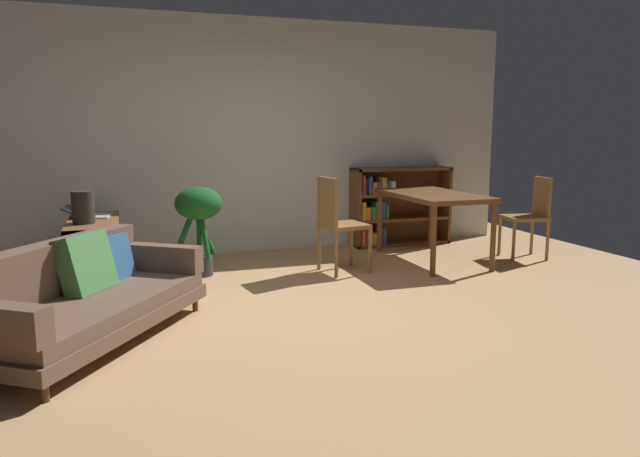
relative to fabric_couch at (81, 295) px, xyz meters
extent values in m
plane|color=tan|center=(1.62, -0.03, -0.32)|extent=(8.16, 8.16, 0.00)
cube|color=silver|center=(1.62, 2.67, 1.03)|extent=(6.80, 0.10, 2.70)
cylinder|color=#56351E|center=(0.81, 0.42, -0.26)|extent=(0.04, 0.04, 0.11)
cylinder|color=#56351E|center=(-0.14, -0.95, -0.26)|extent=(0.04, 0.04, 0.11)
cylinder|color=#56351E|center=(0.25, 0.81, -0.26)|extent=(0.04, 0.04, 0.11)
cube|color=brown|center=(0.06, -0.07, -0.16)|extent=(1.70, 1.95, 0.10)
cube|color=brown|center=(0.06, -0.07, -0.06)|extent=(1.63, 1.88, 0.10)
cube|color=brown|center=(-0.20, 0.11, 0.17)|extent=(1.14, 1.54, 0.36)
cube|color=brown|center=(0.54, 0.62, 0.10)|extent=(0.71, 0.55, 0.21)
cube|color=#4C894C|center=(0.04, 0.17, 0.18)|extent=(0.44, 0.48, 0.44)
cube|color=#336093|center=(0.21, 0.44, 0.15)|extent=(0.34, 0.38, 0.36)
cube|color=brown|center=(0.03, 2.31, -0.02)|extent=(0.46, 0.04, 0.59)
cube|color=brown|center=(0.03, 1.12, -0.02)|extent=(0.46, 0.04, 0.59)
cube|color=brown|center=(0.03, 1.72, -0.05)|extent=(0.46, 1.19, 0.04)
cube|color=brown|center=(0.03, 1.72, 0.26)|extent=(0.46, 1.23, 0.04)
cube|color=brown|center=(0.03, 1.72, -0.30)|extent=(0.46, 1.19, 0.04)
cube|color=silver|center=(0.07, 1.89, 0.28)|extent=(0.27, 0.36, 0.02)
cube|color=black|center=(-0.14, 1.92, 0.34)|extent=(0.24, 0.35, 0.10)
cylinder|color=#2D2823|center=(-0.04, 1.49, 0.42)|extent=(0.20, 0.20, 0.29)
cylinder|color=slate|center=(-0.04, 1.49, 0.48)|extent=(0.11, 0.11, 0.01)
cylinder|color=#333338|center=(1.00, 1.59, -0.21)|extent=(0.24, 0.24, 0.20)
cylinder|color=#195623|center=(1.07, 1.60, 0.05)|extent=(0.19, 0.07, 0.35)
cylinder|color=#195623|center=(1.01, 1.66, 0.07)|extent=(0.06, 0.19, 0.38)
cylinder|color=#195623|center=(0.89, 1.62, 0.17)|extent=(0.29, 0.10, 0.59)
cylinder|color=#195623|center=(1.03, 1.47, 0.15)|extent=(0.10, 0.28, 0.55)
ellipsoid|color=#195623|center=(1.00, 1.59, 0.41)|extent=(0.46, 0.46, 0.32)
cylinder|color=brown|center=(3.16, 2.09, 0.04)|extent=(0.06, 0.06, 0.70)
cylinder|color=brown|center=(3.16, 0.81, 0.04)|extent=(0.06, 0.06, 0.70)
cylinder|color=brown|center=(3.85, 2.09, 0.04)|extent=(0.06, 0.06, 0.70)
cylinder|color=brown|center=(3.85, 0.81, 0.04)|extent=(0.06, 0.06, 0.70)
cube|color=brown|center=(3.51, 1.45, 0.41)|extent=(0.78, 1.38, 0.05)
cylinder|color=olive|center=(2.57, 1.51, -0.09)|extent=(0.04, 0.04, 0.46)
cylinder|color=olive|center=(2.63, 1.13, -0.09)|extent=(0.04, 0.04, 0.46)
cylinder|color=olive|center=(2.20, 1.45, -0.09)|extent=(0.04, 0.04, 0.46)
cylinder|color=olive|center=(2.25, 1.07, -0.09)|extent=(0.04, 0.04, 0.46)
cube|color=olive|center=(2.41, 1.29, 0.16)|extent=(0.47, 0.47, 0.04)
cube|color=olive|center=(2.22, 1.26, 0.42)|extent=(0.09, 0.38, 0.47)
cylinder|color=olive|center=(4.33, 1.12, -0.10)|extent=(0.04, 0.04, 0.44)
cylinder|color=olive|center=(4.40, 1.46, -0.10)|extent=(0.04, 0.04, 0.44)
cylinder|color=olive|center=(4.72, 1.05, -0.10)|extent=(0.04, 0.04, 0.44)
cylinder|color=olive|center=(4.79, 1.39, -0.10)|extent=(0.04, 0.04, 0.44)
cube|color=olive|center=(4.56, 1.26, 0.14)|extent=(0.49, 0.45, 0.04)
cube|color=olive|center=(4.76, 1.22, 0.38)|extent=(0.10, 0.35, 0.43)
cube|color=brown|center=(3.00, 2.44, 0.17)|extent=(0.04, 0.33, 0.97)
cube|color=brown|center=(4.23, 2.44, 0.17)|extent=(0.04, 0.33, 0.97)
cube|color=brown|center=(3.61, 2.44, 0.64)|extent=(1.27, 0.33, 0.04)
cube|color=brown|center=(3.61, 2.44, -0.30)|extent=(1.27, 0.33, 0.04)
cube|color=brown|center=(3.61, 2.59, 0.17)|extent=(1.23, 0.04, 0.97)
cube|color=brown|center=(3.61, 2.44, 0.01)|extent=(1.23, 0.32, 0.04)
cube|color=brown|center=(3.61, 2.44, 0.32)|extent=(1.23, 0.32, 0.04)
cube|color=orange|center=(3.05, 2.43, -0.19)|extent=(0.04, 0.27, 0.19)
cube|color=red|center=(3.10, 2.42, -0.21)|extent=(0.03, 0.23, 0.14)
cube|color=silver|center=(3.15, 2.41, -0.17)|extent=(0.05, 0.20, 0.21)
cube|color=gold|center=(3.21, 2.42, -0.21)|extent=(0.07, 0.26, 0.14)
cube|color=#993884|center=(3.28, 2.43, -0.16)|extent=(0.04, 0.26, 0.24)
cube|color=#2D5199|center=(3.34, 2.41, -0.18)|extent=(0.06, 0.20, 0.20)
cube|color=gold|center=(3.06, 2.42, 0.14)|extent=(0.05, 0.25, 0.22)
cube|color=orange|center=(3.12, 2.42, 0.11)|extent=(0.06, 0.23, 0.15)
cube|color=#337F47|center=(3.18, 2.42, 0.11)|extent=(0.05, 0.24, 0.16)
cube|color=#337F47|center=(3.25, 2.42, 0.14)|extent=(0.07, 0.25, 0.22)
cube|color=#2D5199|center=(3.32, 2.41, 0.14)|extent=(0.06, 0.20, 0.22)
cube|color=#337F47|center=(3.37, 2.41, 0.12)|extent=(0.03, 0.21, 0.18)
cube|color=red|center=(3.05, 2.42, 0.46)|extent=(0.04, 0.25, 0.24)
cube|color=black|center=(3.10, 2.41, 0.44)|extent=(0.04, 0.21, 0.20)
cube|color=#2D5199|center=(3.14, 2.41, 0.45)|extent=(0.04, 0.21, 0.22)
cube|color=orange|center=(3.20, 2.41, 0.41)|extent=(0.06, 0.21, 0.14)
cube|color=#993884|center=(3.26, 2.43, 0.42)|extent=(0.04, 0.26, 0.15)
cube|color=gold|center=(3.32, 2.42, 0.44)|extent=(0.06, 0.25, 0.20)
cube|color=#2D5199|center=(3.38, 2.43, 0.42)|extent=(0.05, 0.26, 0.15)
cube|color=silver|center=(3.44, 2.42, 0.42)|extent=(0.06, 0.23, 0.15)
camera|label=1|loc=(0.32, -4.20, 1.11)|focal=33.06mm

